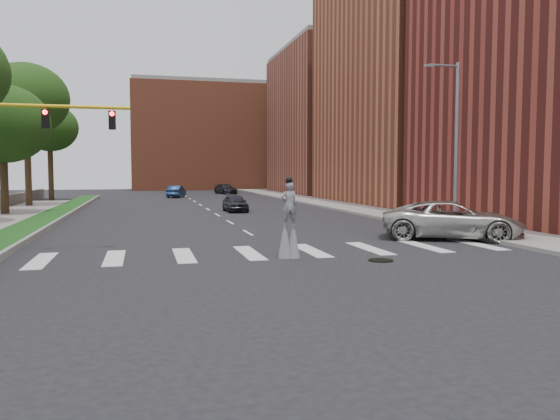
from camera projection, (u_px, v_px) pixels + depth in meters
The scene contains 18 objects.
ground_plane at pixel (287, 256), 21.03m from camera, with size 160.00×160.00×0.00m, color black.
grass_median at pixel (51, 216), 37.54m from camera, with size 2.00×60.00×0.25m, color #134313.
median_curb at pixel (67, 216), 37.79m from camera, with size 0.20×60.00×0.28m, color gray.
sidewalk_right at pixel (350, 207), 48.26m from camera, with size 5.00×90.00×0.18m, color gray.
manhole at pixel (381, 260), 19.83m from camera, with size 0.90×0.90×0.04m, color black.
building_mid at pixel (422, 83), 54.56m from camera, with size 16.00×22.00×24.00m, color #A34F33.
building_far at pixel (338, 123), 77.91m from camera, with size 16.00×22.00×20.00m, color #9A4B38.
building_backdrop at pixel (207, 138), 97.26m from camera, with size 26.00×14.00×18.00m, color #A34F33.
streetlight at pixel (455, 140), 29.15m from camera, with size 2.05×0.20×9.00m.
traffic_signal at pixel (25, 148), 21.23m from camera, with size 5.30×0.23×6.20m.
stilt_performer at pixel (289, 226), 20.42m from camera, with size 0.84×0.53×3.04m.
suv_crossing at pixel (452, 220), 26.07m from camera, with size 3.04×6.59×1.83m, color #B1AFA7.
car_near at pixel (235, 203), 43.53m from camera, with size 1.63×4.06×1.38m, color black.
car_mid at pixel (176, 191), 66.50m from camera, with size 1.53×4.39×1.45m, color navy.
car_far at pixel (226, 189), 76.42m from camera, with size 1.93×4.74×1.37m, color black.
tree_3 at pixel (2, 124), 38.87m from camera, with size 6.62×6.62×9.43m.
tree_4 at pixel (26, 99), 47.79m from camera, with size 7.40×7.40×12.69m.
tree_5 at pixel (49, 128), 58.55m from camera, with size 6.01×6.01×10.44m.
Camera 1 is at (-5.39, -20.14, 3.28)m, focal length 35.00 mm.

